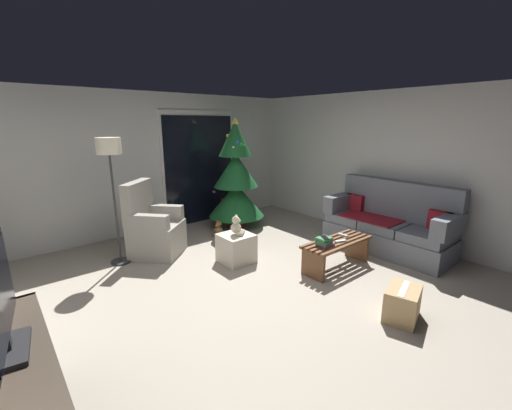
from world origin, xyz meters
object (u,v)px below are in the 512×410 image
Objects in this scene: remote_silver at (343,235)px; armchair at (154,229)px; book_stack at (324,242)px; cell_phone at (325,237)px; cardboard_box_taped_mid_floor at (402,303)px; coffee_table at (337,250)px; teddy_bear_chestnut_by_tree at (218,230)px; couch at (389,225)px; remote_white at (341,241)px; teddy_bear_cream at (237,227)px; floor_lamp at (110,159)px; ottoman at (236,248)px; christmas_tree at (236,180)px.

armchair is at bearing 131.10° from remote_silver.
cell_phone is at bearing -139.67° from book_stack.
cell_phone reaches higher than cardboard_box_taped_mid_floor.
cell_phone is (-0.31, -0.02, 0.26)m from coffee_table.
book_stack is at bearing -83.52° from teddy_bear_chestnut_by_tree.
remote_white is (-1.20, 0.04, 0.01)m from couch.
teddy_bear_cream is (-0.64, 1.06, 0.02)m from cell_phone.
floor_lamp is (-2.26, 2.11, 1.24)m from coffee_table.
armchair is at bearing 126.97° from teddy_bear_cream.
remote_white is at bearing -49.18° from teddy_bear_cream.
coffee_table is 2.22m from teddy_bear_chestnut_by_tree.
floor_lamp is (-0.51, 0.02, 1.10)m from armchair.
cardboard_box_taped_mid_floor is (0.48, -2.23, -0.04)m from ottoman.
teddy_bear_chestnut_by_tree is at bearing 96.48° from book_stack.
remote_white is 1.47m from ottoman.
floor_lamp reaches higher than cell_phone.
book_stack is 0.81× the size of teddy_bear_cream.
remote_silver reaches higher than coffee_table.
armchair is 3.52m from cardboard_box_taped_mid_floor.
remote_silver is at bearing 42.51° from cell_phone.
book_stack is at bearing -173.91° from remote_silver.
christmas_tree is 1.71m from teddy_bear_cream.
teddy_bear_chestnut_by_tree is (-0.25, 2.16, -0.34)m from book_stack.
book_stack is 2.20m from teddy_bear_chestnut_by_tree.
teddy_bear_chestnut_by_tree is at bearing 128.66° from cell_phone.
book_stack reaches higher than coffee_table.
couch is at bearing 108.15° from remote_white.
floor_lamp reaches higher than teddy_bear_chestnut_by_tree.
couch is at bearing -52.13° from teddy_bear_chestnut_by_tree.
remote_silver is 2.37m from christmas_tree.
teddy_bear_cream is at bearing -39.38° from floor_lamp.
cardboard_box_taped_mid_floor is at bearing -2.84° from remote_white.
teddy_bear_chestnut_by_tree is at bearing -157.73° from christmas_tree.
cardboard_box_taped_mid_floor is at bearing -68.78° from armchair.
cell_phone is 0.13× the size of armchair.
teddy_bear_chestnut_by_tree is at bearing 1.24° from floor_lamp.
floor_lamp is at bearing 140.62° from teddy_bear_cream.
book_stack is at bearing -97.93° from christmas_tree.
couch is 6.82× the size of teddy_bear_chestnut_by_tree.
christmas_tree is 1.01m from teddy_bear_chestnut_by_tree.
floor_lamp is 4.05× the size of ottoman.
book_stack is 2.55m from armchair.
cell_phone reaches higher than ottoman.
couch reaches higher than book_stack.
coffee_table is at bearing -47.56° from ottoman.
remote_silver is at bearing 139.81° from remote_white.
teddy_bear_cream is at bearing 102.14° from cardboard_box_taped_mid_floor.
floor_lamp is 3.98m from cardboard_box_taped_mid_floor.
cell_phone is at bearing -58.74° from ottoman.
floor_lamp reaches higher than ottoman.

